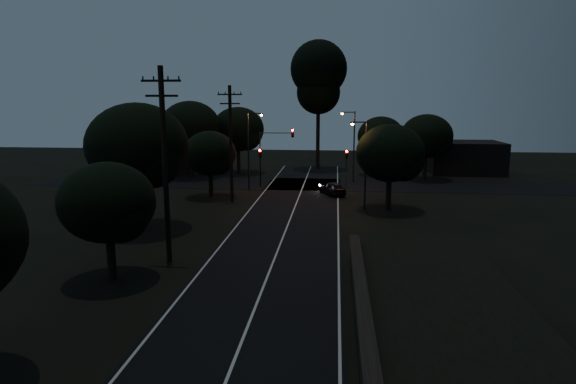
{
  "coord_description": "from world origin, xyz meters",
  "views": [
    {
      "loc": [
        3.47,
        -10.77,
        9.11
      ],
      "look_at": [
        0.0,
        24.0,
        2.5
      ],
      "focal_mm": 30.0,
      "sensor_mm": 36.0,
      "label": 1
    }
  ],
  "objects_px": {
    "streetlight_a": "(250,145)",
    "streetlight_b": "(352,142)",
    "signal_right": "(346,162)",
    "signal_mast": "(276,147)",
    "tall_pine": "(319,76)",
    "utility_pole_far": "(231,142)",
    "signal_left": "(260,161)",
    "car": "(332,188)",
    "utility_pole_mid": "(165,163)",
    "streetlight_c": "(364,159)"
  },
  "relations": [
    {
      "from": "utility_pole_mid",
      "to": "tall_pine",
      "type": "xyz_separation_m",
      "value": [
        7.0,
        40.0,
        6.61
      ]
    },
    {
      "from": "signal_left",
      "to": "streetlight_b",
      "type": "distance_m",
      "value": 10.84
    },
    {
      "from": "streetlight_a",
      "to": "car",
      "type": "bearing_deg",
      "value": -12.14
    },
    {
      "from": "streetlight_b",
      "to": "utility_pole_mid",
      "type": "bearing_deg",
      "value": -111.3
    },
    {
      "from": "signal_left",
      "to": "utility_pole_far",
      "type": "bearing_deg",
      "value": -99.94
    },
    {
      "from": "tall_pine",
      "to": "car",
      "type": "bearing_deg",
      "value": -83.34
    },
    {
      "from": "signal_right",
      "to": "streetlight_c",
      "type": "relative_size",
      "value": 0.55
    },
    {
      "from": "tall_pine",
      "to": "streetlight_a",
      "type": "xyz_separation_m",
      "value": [
        -6.31,
        -17.0,
        -7.71
      ]
    },
    {
      "from": "utility_pole_mid",
      "to": "streetlight_a",
      "type": "height_order",
      "value": "utility_pole_mid"
    },
    {
      "from": "signal_mast",
      "to": "streetlight_a",
      "type": "distance_m",
      "value": 3.13
    },
    {
      "from": "utility_pole_mid",
      "to": "streetlight_c",
      "type": "relative_size",
      "value": 1.47
    },
    {
      "from": "utility_pole_far",
      "to": "car",
      "type": "height_order",
      "value": "utility_pole_far"
    },
    {
      "from": "signal_right",
      "to": "car",
      "type": "height_order",
      "value": "signal_right"
    },
    {
      "from": "tall_pine",
      "to": "signal_mast",
      "type": "relative_size",
      "value": 2.74
    },
    {
      "from": "utility_pole_far",
      "to": "streetlight_a",
      "type": "distance_m",
      "value": 6.1
    },
    {
      "from": "signal_right",
      "to": "signal_mast",
      "type": "relative_size",
      "value": 0.66
    },
    {
      "from": "utility_pole_far",
      "to": "tall_pine",
      "type": "distance_m",
      "value": 25.0
    },
    {
      "from": "signal_mast",
      "to": "streetlight_c",
      "type": "distance_m",
      "value": 13.28
    },
    {
      "from": "signal_right",
      "to": "streetlight_b",
      "type": "relative_size",
      "value": 0.51
    },
    {
      "from": "signal_mast",
      "to": "car",
      "type": "relative_size",
      "value": 1.62
    },
    {
      "from": "utility_pole_mid",
      "to": "signal_left",
      "type": "relative_size",
      "value": 2.68
    },
    {
      "from": "utility_pole_mid",
      "to": "tall_pine",
      "type": "relative_size",
      "value": 0.64
    },
    {
      "from": "signal_mast",
      "to": "utility_pole_far",
      "type": "bearing_deg",
      "value": -111.11
    },
    {
      "from": "signal_right",
      "to": "utility_pole_mid",
      "type": "bearing_deg",
      "value": -112.99
    },
    {
      "from": "tall_pine",
      "to": "streetlight_b",
      "type": "bearing_deg",
      "value": -68.62
    },
    {
      "from": "signal_left",
      "to": "signal_right",
      "type": "relative_size",
      "value": 1.0
    },
    {
      "from": "tall_pine",
      "to": "streetlight_a",
      "type": "distance_m",
      "value": 19.7
    },
    {
      "from": "signal_left",
      "to": "streetlight_c",
      "type": "bearing_deg",
      "value": -43.76
    },
    {
      "from": "streetlight_a",
      "to": "signal_mast",
      "type": "bearing_deg",
      "value": 39.77
    },
    {
      "from": "utility_pole_far",
      "to": "streetlight_b",
      "type": "bearing_deg",
      "value": 46.7
    },
    {
      "from": "tall_pine",
      "to": "signal_left",
      "type": "height_order",
      "value": "tall_pine"
    },
    {
      "from": "signal_left",
      "to": "car",
      "type": "height_order",
      "value": "signal_left"
    },
    {
      "from": "signal_mast",
      "to": "streetlight_a",
      "type": "height_order",
      "value": "streetlight_a"
    },
    {
      "from": "streetlight_a",
      "to": "tall_pine",
      "type": "bearing_deg",
      "value": 69.64
    },
    {
      "from": "utility_pole_far",
      "to": "signal_right",
      "type": "bearing_deg",
      "value": 37.0
    },
    {
      "from": "signal_mast",
      "to": "tall_pine",
      "type": "bearing_deg",
      "value": 75.38
    },
    {
      "from": "utility_pole_far",
      "to": "signal_left",
      "type": "xyz_separation_m",
      "value": [
        1.4,
        7.99,
        -2.65
      ]
    },
    {
      "from": "utility_pole_far",
      "to": "tall_pine",
      "type": "xyz_separation_m",
      "value": [
        7.0,
        23.0,
        6.86
      ]
    },
    {
      "from": "utility_pole_far",
      "to": "signal_mast",
      "type": "relative_size",
      "value": 1.68
    },
    {
      "from": "streetlight_a",
      "to": "utility_pole_mid",
      "type": "bearing_deg",
      "value": -91.73
    },
    {
      "from": "signal_mast",
      "to": "streetlight_a",
      "type": "relative_size",
      "value": 0.78
    },
    {
      "from": "streetlight_c",
      "to": "signal_right",
      "type": "bearing_deg",
      "value": 97.02
    },
    {
      "from": "streetlight_c",
      "to": "car",
      "type": "bearing_deg",
      "value": 113.08
    },
    {
      "from": "signal_mast",
      "to": "streetlight_b",
      "type": "bearing_deg",
      "value": 25.99
    },
    {
      "from": "car",
      "to": "utility_pole_far",
      "type": "bearing_deg",
      "value": 0.68
    },
    {
      "from": "utility_pole_mid",
      "to": "utility_pole_far",
      "type": "height_order",
      "value": "utility_pole_mid"
    },
    {
      "from": "streetlight_a",
      "to": "streetlight_c",
      "type": "relative_size",
      "value": 1.07
    },
    {
      "from": "signal_left",
      "to": "streetlight_a",
      "type": "relative_size",
      "value": 0.51
    },
    {
      "from": "streetlight_a",
      "to": "streetlight_b",
      "type": "distance_m",
      "value": 12.19
    },
    {
      "from": "tall_pine",
      "to": "streetlight_c",
      "type": "distance_m",
      "value": 26.69
    }
  ]
}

